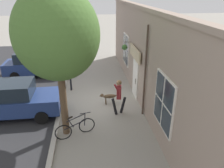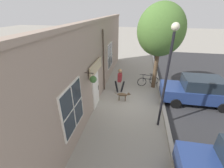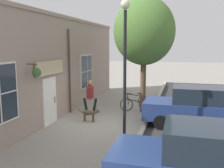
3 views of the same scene
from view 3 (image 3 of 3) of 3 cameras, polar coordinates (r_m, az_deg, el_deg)
ground_plane at (r=11.42m, az=-2.75°, el=-9.10°), size 90.00×90.00×0.00m
storefront_facade at (r=11.86m, az=-13.66°, el=3.62°), size 0.95×18.00×4.98m
pedestrian_walking at (r=12.61m, az=-5.03°, el=-2.25°), size 0.76×0.60×1.80m
dog_on_leash at (r=11.65m, az=-5.05°, el=-6.55°), size 1.10×0.26×0.64m
street_tree_by_curb at (r=13.04m, az=7.19°, el=11.45°), size 3.12×2.81×5.94m
leaning_bicycle at (r=13.67m, az=5.47°, el=-4.47°), size 1.66×0.59×1.00m
parked_car_nearest_curb at (r=6.26m, az=20.91°, el=-16.63°), size 4.32×1.97×1.75m
parked_car_mid_block at (r=11.47m, az=18.49°, el=-4.91°), size 4.32×1.97×1.75m
street_lamp at (r=8.71m, az=2.98°, el=7.25°), size 0.32×0.32×5.04m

